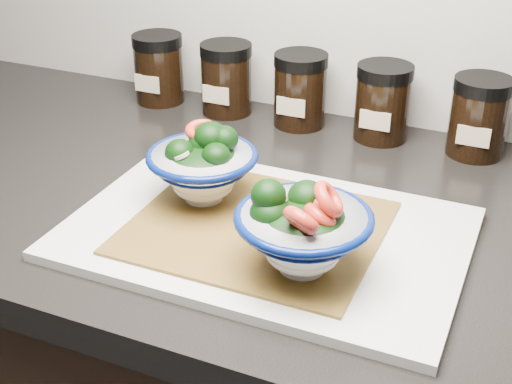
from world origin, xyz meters
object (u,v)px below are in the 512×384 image
at_px(spice_jar_a, 159,68).
at_px(spice_jar_b, 226,79).
at_px(spice_jar_e, 479,117).
at_px(bowl_right, 302,230).
at_px(spice_jar_d, 383,102).
at_px(spice_jar_c, 300,90).
at_px(bowl_left, 203,166).
at_px(cutting_board, 266,234).

xyz_separation_m(spice_jar_a, spice_jar_b, (0.12, 0.00, 0.00)).
distance_m(spice_jar_b, spice_jar_e, 0.39).
bearing_deg(spice_jar_b, bowl_right, -54.92).
bearing_deg(spice_jar_d, spice_jar_c, 180.00).
relative_size(spice_jar_b, spice_jar_d, 1.00).
bearing_deg(spice_jar_d, bowl_left, -115.89).
bearing_deg(spice_jar_a, spice_jar_c, 0.00).
xyz_separation_m(bowl_left, spice_jar_a, (-0.23, 0.29, -0.00)).
relative_size(spice_jar_c, spice_jar_d, 1.00).
relative_size(spice_jar_a, spice_jar_b, 1.00).
height_order(spice_jar_a, spice_jar_b, same).
bearing_deg(bowl_left, spice_jar_d, 64.11).
relative_size(bowl_right, spice_jar_d, 1.27).
height_order(spice_jar_b, spice_jar_d, same).
distance_m(spice_jar_a, spice_jar_e, 0.52).
height_order(spice_jar_b, spice_jar_e, same).
height_order(spice_jar_b, spice_jar_c, same).
height_order(bowl_left, spice_jar_e, spice_jar_e).
xyz_separation_m(bowl_left, bowl_right, (0.16, -0.09, 0.00)).
height_order(bowl_right, spice_jar_c, bowl_right).
distance_m(spice_jar_b, spice_jar_d, 0.25).
bearing_deg(bowl_right, spice_jar_e, 72.84).
bearing_deg(bowl_right, cutting_board, 137.28).
bearing_deg(bowl_left, spice_jar_c, 87.25).
distance_m(cutting_board, spice_jar_a, 0.47).
distance_m(bowl_left, bowl_right, 0.19).
relative_size(spice_jar_c, spice_jar_e, 1.00).
bearing_deg(spice_jar_e, cutting_board, -119.49).
bearing_deg(bowl_left, bowl_right, -29.90).
xyz_separation_m(bowl_left, spice_jar_b, (-0.11, 0.29, -0.00)).
bearing_deg(spice_jar_d, spice_jar_b, 180.00).
bearing_deg(spice_jar_e, spice_jar_c, 180.00).
bearing_deg(cutting_board, spice_jar_c, 104.01).
relative_size(bowl_left, spice_jar_d, 1.19).
relative_size(bowl_left, spice_jar_b, 1.19).
bearing_deg(cutting_board, spice_jar_b, 122.29).
xyz_separation_m(cutting_board, bowl_right, (0.07, -0.06, 0.06)).
bearing_deg(spice_jar_b, spice_jar_d, 0.00).
relative_size(cutting_board, spice_jar_e, 3.98).
distance_m(bowl_left, spice_jar_e, 0.41).
xyz_separation_m(spice_jar_c, spice_jar_d, (0.13, 0.00, 0.00)).
height_order(bowl_left, spice_jar_c, spice_jar_c).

